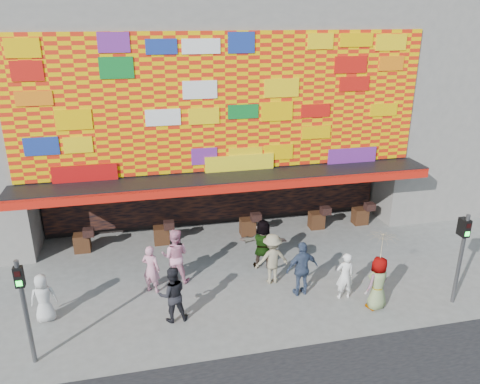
% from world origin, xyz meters
% --- Properties ---
extents(ground, '(90.00, 90.00, 0.00)m').
position_xyz_m(ground, '(0.00, 0.00, 0.00)').
color(ground, slate).
rests_on(ground, ground).
extents(shop_building, '(15.20, 9.40, 10.00)m').
position_xyz_m(shop_building, '(0.00, 8.18, 5.23)').
color(shop_building, gray).
rests_on(shop_building, ground).
extents(neighbor_right, '(11.00, 8.00, 12.00)m').
position_xyz_m(neighbor_right, '(13.00, 8.00, 6.00)').
color(neighbor_right, gray).
rests_on(neighbor_right, ground).
extents(signal_left, '(0.22, 0.20, 3.00)m').
position_xyz_m(signal_left, '(-6.20, -1.50, 1.86)').
color(signal_left, '#59595B').
rests_on(signal_left, ground).
extents(signal_right, '(0.22, 0.20, 3.00)m').
position_xyz_m(signal_right, '(6.20, -1.50, 1.86)').
color(signal_right, '#59595B').
rests_on(signal_right, ground).
extents(ped_a, '(0.79, 0.56, 1.52)m').
position_xyz_m(ped_a, '(-6.17, 0.32, 0.76)').
color(ped_a, silver).
rests_on(ped_a, ground).
extents(ped_b, '(0.72, 0.64, 1.65)m').
position_xyz_m(ped_b, '(-3.03, 1.20, 0.83)').
color(ped_b, pink).
rests_on(ped_b, ground).
extents(ped_c, '(0.88, 0.70, 1.74)m').
position_xyz_m(ped_c, '(-2.49, -0.49, 0.87)').
color(ped_c, black).
rests_on(ped_c, ground).
extents(ped_d, '(1.19, 0.73, 1.77)m').
position_xyz_m(ped_d, '(0.94, 0.89, 0.88)').
color(ped_d, gray).
rests_on(ped_d, ground).
extents(ped_e, '(1.14, 0.58, 1.86)m').
position_xyz_m(ped_e, '(1.67, -0.02, 0.93)').
color(ped_e, '#3A4866').
rests_on(ped_e, ground).
extents(ped_f, '(1.77, 0.99, 1.82)m').
position_xyz_m(ped_f, '(0.92, 1.96, 0.91)').
color(ped_f, gray).
rests_on(ped_f, ground).
extents(ped_g, '(0.99, 0.83, 1.73)m').
position_xyz_m(ped_g, '(3.66, -1.24, 0.87)').
color(ped_g, gray).
rests_on(ped_g, ground).
extents(ped_h, '(0.59, 0.39, 1.59)m').
position_xyz_m(ped_h, '(2.92, -0.52, 0.79)').
color(ped_h, white).
rests_on(ped_h, ground).
extents(ped_i, '(1.08, 0.94, 1.91)m').
position_xyz_m(ped_i, '(-2.20, 1.67, 0.96)').
color(ped_i, pink).
rests_on(ped_i, ground).
extents(parasol, '(1.04, 1.06, 1.80)m').
position_xyz_m(parasol, '(3.66, -1.24, 2.12)').
color(parasol, beige).
rests_on(parasol, ground).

